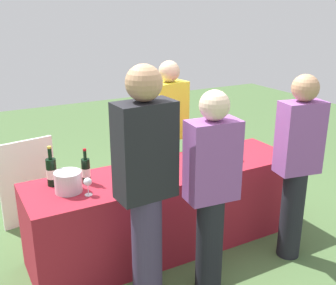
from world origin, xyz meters
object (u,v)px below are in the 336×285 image
(wine_glass_0, at_px, (88,183))
(menu_board, at_px, (28,183))
(wine_bottle_1, at_px, (86,171))
(guest_2, at_px, (297,162))
(wine_glass_3, at_px, (234,149))
(server_pouring, at_px, (169,131))
(guest_1, at_px, (211,189))
(wine_bottle_0, at_px, (52,172))
(wine_glass_2, at_px, (205,158))
(guest_0, at_px, (146,183))
(wine_bottle_4, at_px, (221,143))
(ice_bucket, at_px, (68,182))
(wine_bottle_3, at_px, (204,148))
(wine_bottle_2, at_px, (135,159))
(wine_glass_1, at_px, (137,173))

(wine_glass_0, relative_size, menu_board, 0.16)
(wine_bottle_1, distance_m, guest_2, 1.72)
(wine_glass_3, bearing_deg, server_pouring, 110.50)
(wine_bottle_1, height_order, server_pouring, server_pouring)
(server_pouring, bearing_deg, guest_1, 65.38)
(wine_glass_0, bearing_deg, wine_bottle_0, 121.79)
(wine_glass_2, bearing_deg, guest_0, -149.26)
(wine_bottle_0, relative_size, guest_2, 0.20)
(server_pouring, bearing_deg, wine_glass_2, 76.23)
(wine_bottle_4, relative_size, wine_glass_2, 2.05)
(wine_bottle_0, bearing_deg, wine_glass_0, -58.21)
(wine_glass_3, bearing_deg, wine_bottle_4, 88.04)
(wine_glass_0, relative_size, ice_bucket, 0.67)
(ice_bucket, distance_m, guest_0, 0.72)
(wine_bottle_0, xyz_separation_m, wine_bottle_3, (1.37, -0.11, -0.00))
(wine_bottle_2, bearing_deg, menu_board, 129.62)
(wine_glass_0, height_order, guest_1, guest_1)
(wine_bottle_3, distance_m, menu_board, 1.78)
(wine_bottle_0, xyz_separation_m, menu_board, (-0.06, 0.86, -0.42))
(ice_bucket, bearing_deg, menu_board, 97.60)
(wine_glass_1, distance_m, wine_glass_3, 1.00)
(wine_bottle_0, bearing_deg, wine_bottle_2, -4.26)
(wine_glass_0, distance_m, guest_1, 0.92)
(wine_bottle_2, distance_m, wine_glass_1, 0.27)
(ice_bucket, xyz_separation_m, server_pouring, (1.25, 0.67, 0.04))
(wine_bottle_0, xyz_separation_m, ice_bucket, (0.08, -0.18, -0.03))
(guest_0, bearing_deg, wine_bottle_3, 33.15)
(wine_bottle_1, distance_m, guest_0, 0.73)
(wine_bottle_2, bearing_deg, guest_1, -74.03)
(wine_glass_2, bearing_deg, ice_bucket, 174.18)
(wine_bottle_1, relative_size, wine_glass_1, 2.28)
(wine_bottle_0, bearing_deg, ice_bucket, -66.15)
(wine_bottle_4, xyz_separation_m, wine_glass_3, (-0.01, -0.20, -0.00))
(wine_glass_3, bearing_deg, guest_1, -137.53)
(wine_bottle_2, height_order, guest_0, guest_0)
(wine_glass_3, bearing_deg, wine_glass_0, -177.22)
(guest_0, xyz_separation_m, guest_1, (0.48, -0.08, -0.11))
(wine_glass_0, xyz_separation_m, ice_bucket, (-0.11, 0.13, -0.02))
(guest_1, bearing_deg, wine_bottle_4, 55.85)
(wine_glass_2, xyz_separation_m, menu_board, (-1.31, 1.16, -0.41))
(wine_glass_0, height_order, server_pouring, server_pouring)
(wine_bottle_2, distance_m, server_pouring, 0.83)
(wine_bottle_2, relative_size, wine_glass_1, 2.30)
(guest_1, bearing_deg, guest_0, 175.87)
(wine_bottle_1, relative_size, guest_0, 0.16)
(wine_bottle_1, xyz_separation_m, wine_glass_2, (1.00, -0.21, -0.00))
(wine_bottle_0, xyz_separation_m, wine_glass_1, (0.60, -0.30, -0.03))
(menu_board, bearing_deg, wine_bottle_2, -59.61)
(server_pouring, relative_size, guest_2, 0.99)
(wine_glass_2, distance_m, guest_2, 0.76)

